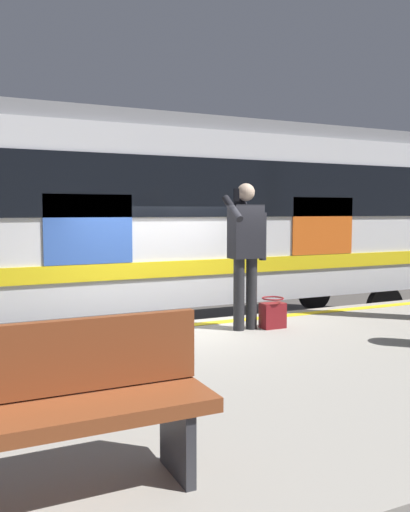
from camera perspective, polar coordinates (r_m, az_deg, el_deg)
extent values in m
plane|color=#4C4742|center=(7.52, -3.23, -14.06)|extent=(24.68, 24.68, 0.00)
cube|color=#9E998E|center=(5.38, 6.56, -16.53)|extent=(14.02, 4.69, 0.94)
cube|color=yellow|center=(6.99, -2.34, -7.43)|extent=(13.74, 0.16, 0.01)
cube|color=slate|center=(8.85, -6.97, -10.64)|extent=(18.23, 0.08, 0.16)
cube|color=slate|center=(10.18, -9.53, -8.62)|extent=(18.23, 0.08, 0.16)
cube|color=silver|center=(9.58, -2.35, 4.10)|extent=(11.51, 2.75, 2.73)
cube|color=gray|center=(9.68, -2.38, 12.92)|extent=(11.28, 2.53, 0.24)
cube|color=black|center=(8.33, 1.40, 7.29)|extent=(10.94, 0.03, 0.90)
cube|color=yellow|center=(8.36, 1.38, -1.15)|extent=(10.94, 0.03, 0.24)
cube|color=#D85919|center=(9.40, 12.47, 3.15)|extent=(1.25, 0.02, 0.98)
cube|color=#3359B2|center=(7.63, -12.26, 2.80)|extent=(1.25, 0.02, 0.98)
cylinder|color=black|center=(10.90, 18.59, -5.23)|extent=(0.84, 0.12, 0.84)
cylinder|color=black|center=(12.56, 11.60, -3.78)|extent=(0.84, 0.12, 0.84)
cylinder|color=#262628|center=(6.77, 4.98, -4.01)|extent=(0.14, 0.14, 0.90)
cylinder|color=#262628|center=(6.68, 3.64, -4.12)|extent=(0.14, 0.14, 0.90)
cube|color=black|center=(6.65, 4.35, 2.62)|extent=(0.40, 0.24, 0.67)
sphere|color=black|center=(6.79, 3.70, 5.32)|extent=(0.20, 0.20, 0.20)
sphere|color=beige|center=(6.65, 4.38, 6.79)|extent=(0.22, 0.22, 0.22)
cylinder|color=black|center=(6.78, 6.19, 2.09)|extent=(0.09, 0.09, 0.60)
cylinder|color=black|center=(6.47, 2.94, 5.08)|extent=(0.09, 0.42, 0.33)
cube|color=black|center=(6.38, 3.37, 6.52)|extent=(0.07, 0.02, 0.15)
cube|color=maroon|center=(6.90, 7.22, -6.30)|extent=(0.31, 0.19, 0.32)
torus|color=maroon|center=(6.86, 7.24, -4.49)|extent=(0.28, 0.28, 0.02)
cube|color=brown|center=(2.90, -16.69, -16.22)|extent=(1.78, 0.44, 0.08)
cube|color=brown|center=(3.00, -17.36, -10.50)|extent=(1.78, 0.06, 0.40)
cube|color=#333338|center=(3.16, -2.99, -18.63)|extent=(0.06, 0.40, 0.45)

